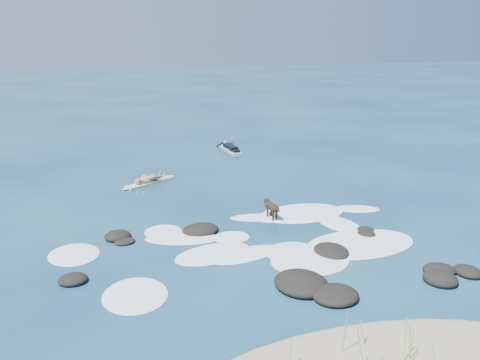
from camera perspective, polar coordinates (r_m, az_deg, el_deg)
name	(u,v)px	position (r m, az deg, el deg)	size (l,w,h in m)	color
ground	(257,237)	(18.41, 1.80, -6.14)	(160.00, 160.00, 0.00)	#0A2642
dune_grass	(371,358)	(11.44, 13.83, -17.95)	(2.66, 1.99, 1.17)	#7D9E4C
reef_rocks	(321,263)	(16.43, 8.62, -8.79)	(14.12, 7.29, 0.46)	black
breaking_foam	(269,241)	(18.12, 3.10, -6.49)	(12.60, 7.15, 0.12)	white
standing_surfer_rig	(149,169)	(24.80, -9.70, 1.14)	(2.70, 1.83, 1.71)	beige
paddling_surfer_rig	(230,148)	(31.24, -1.05, 3.44)	(1.15, 2.59, 0.45)	silver
dog	(271,207)	(19.96, 3.36, -2.87)	(0.41, 1.16, 0.74)	black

